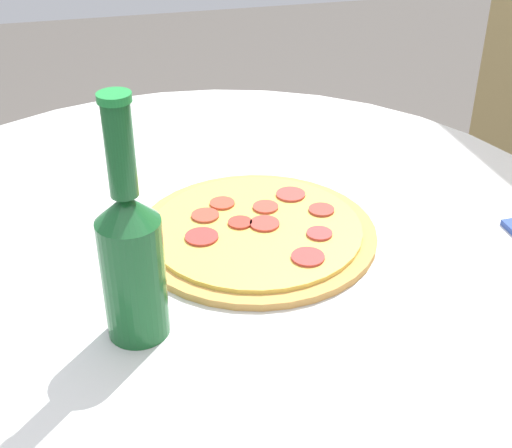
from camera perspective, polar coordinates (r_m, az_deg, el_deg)
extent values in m
cylinder|color=silver|center=(1.21, -2.83, -16.36)|extent=(0.10, 0.10, 0.73)
cylinder|color=silver|center=(0.97, -3.41, -1.23)|extent=(1.06, 1.06, 0.02)
cylinder|color=#C68E47|center=(0.94, 0.00, -0.78)|extent=(0.32, 0.32, 0.01)
cylinder|color=#E0BC4C|center=(0.94, 0.00, -0.36)|extent=(0.28, 0.28, 0.01)
cylinder|color=#B03A33|center=(1.01, 2.79, 2.38)|extent=(0.04, 0.04, 0.00)
cylinder|color=#B0332F|center=(0.88, 4.17, -2.65)|extent=(0.04, 0.04, 0.00)
cylinder|color=#AE3634|center=(0.92, 5.10, -0.76)|extent=(0.03, 0.03, 0.00)
cylinder|color=#B5372E|center=(0.94, 0.70, 0.03)|extent=(0.04, 0.04, 0.00)
cylinder|color=#A13D2C|center=(0.96, -4.09, 0.69)|extent=(0.04, 0.04, 0.00)
cylinder|color=#AA3126|center=(0.94, -1.28, 0.12)|extent=(0.03, 0.03, 0.00)
cylinder|color=#AB3C2E|center=(0.98, 0.77, 1.37)|extent=(0.04, 0.04, 0.00)
cylinder|color=#A4372D|center=(0.98, 5.26, 1.15)|extent=(0.04, 0.04, 0.00)
cylinder|color=#B83E2B|center=(0.99, -2.72, 1.67)|extent=(0.03, 0.03, 0.00)
cylinder|color=#AB312C|center=(0.92, -4.37, -1.02)|extent=(0.04, 0.04, 0.00)
cylinder|color=#195628|center=(0.76, -9.73, -4.32)|extent=(0.07, 0.07, 0.14)
cone|color=#195628|center=(0.71, -10.34, 1.25)|extent=(0.07, 0.07, 0.03)
cylinder|color=#195628|center=(0.68, -10.84, 5.84)|extent=(0.03, 0.03, 0.10)
cylinder|color=#1E8438|center=(0.66, -11.29, 9.91)|extent=(0.03, 0.03, 0.01)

